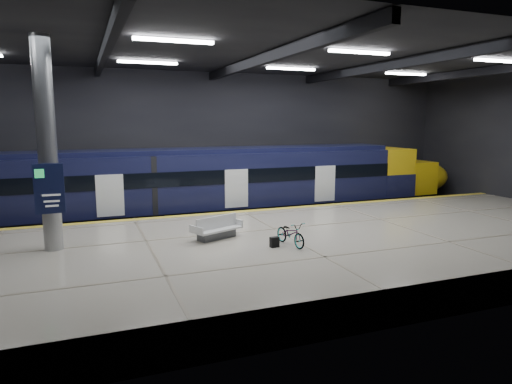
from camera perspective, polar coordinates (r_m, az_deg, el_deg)
ground at (r=19.27m, az=1.14°, el=-7.16°), size 30.00×30.00×0.00m
room_shell at (r=18.52m, az=1.19°, el=10.11°), size 30.10×16.10×8.05m
platform at (r=16.92m, az=4.37°, el=-7.54°), size 30.00×11.00×1.10m
safety_strip at (r=21.51m, az=-1.61°, el=-2.42°), size 30.00×0.40×0.01m
rails at (r=24.28m, az=-3.77°, el=-3.60°), size 30.00×1.52×0.16m
train at (r=23.63m, az=-6.32°, el=0.90°), size 29.40×2.84×3.79m
bench at (r=16.63m, az=-4.93°, el=-4.83°), size 2.03×1.44×0.83m
bicycle at (r=15.69m, az=4.35°, el=-5.19°), size 0.81×1.67×0.84m
pannier_bag at (r=15.51m, az=2.32°, el=-6.27°), size 0.32×0.21×0.35m
info_column at (r=16.17m, az=-24.65°, el=5.01°), size 0.90×0.78×6.90m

